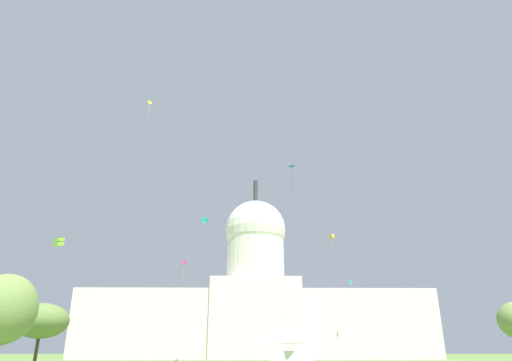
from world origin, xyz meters
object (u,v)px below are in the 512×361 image
object	(u,v)px
kite_lime_low	(59,242)
kite_green_mid	(133,258)
kite_cyan_mid	(351,283)
kite_gold_mid	(332,237)
capitol_building	(255,306)
kite_turquoise_mid	(205,220)
tree_west_far	(5,309)
kite_violet_low	(279,319)
event_tent	(292,351)
kite_yellow_high	(149,104)
tree_west_mid	(41,321)
kite_orange_mid	(237,259)
kite_pink_low	(224,322)
kite_magenta_mid	(184,263)
kite_blue_mid	(293,172)

from	to	relation	value
kite_lime_low	kite_green_mid	world-z (taller)	kite_green_mid
kite_cyan_mid	kite_gold_mid	distance (m)	48.05
capitol_building	kite_turquoise_mid	world-z (taller)	capitol_building
tree_west_far	kite_violet_low	xyz separation A→B (m)	(43.15, 77.55, 3.75)
capitol_building	kite_violet_low	distance (m)	32.99
capitol_building	kite_cyan_mid	distance (m)	39.06
event_tent	kite_yellow_high	xyz separation A→B (m)	(-28.25, 19.06, 50.70)
kite_gold_mid	kite_violet_low	bearing A→B (deg)	-94.60
tree_west_mid	kite_cyan_mid	size ratio (longest dim) A/B	3.56
kite_orange_mid	kite_pink_low	bearing A→B (deg)	92.31
kite_orange_mid	kite_violet_low	bearing A→B (deg)	-2.69
kite_violet_low	kite_lime_low	bearing A→B (deg)	-51.30
kite_violet_low	kite_magenta_mid	distance (m)	55.23
capitol_building	kite_magenta_mid	xyz separation A→B (m)	(-16.00, -81.28, 1.38)
capitol_building	kite_cyan_mid	size ratio (longest dim) A/B	34.99
kite_pink_low	kite_green_mid	bearing A→B (deg)	-126.63
tree_west_far	kite_yellow_high	bearing A→B (deg)	60.57
kite_gold_mid	kite_green_mid	world-z (taller)	kite_green_mid
kite_violet_low	kite_lime_low	world-z (taller)	kite_lime_low
kite_green_mid	kite_lime_low	bearing A→B (deg)	69.95
kite_yellow_high	kite_magenta_mid	distance (m)	35.44
kite_gold_mid	kite_turquoise_mid	bearing A→B (deg)	38.23
kite_violet_low	kite_gold_mid	bearing A→B (deg)	-12.02
kite_turquoise_mid	kite_pink_low	world-z (taller)	kite_turquoise_mid
kite_blue_mid	kite_green_mid	distance (m)	89.88
kite_blue_mid	kite_gold_mid	bearing A→B (deg)	-75.86
capitol_building	kite_lime_low	world-z (taller)	capitol_building
capitol_building	kite_lime_low	size ratio (longest dim) A/B	98.65
kite_green_mid	kite_orange_mid	bearing A→B (deg)	142.19
kite_yellow_high	kite_pink_low	distance (m)	72.46
kite_lime_low	kite_blue_mid	distance (m)	34.00
tree_west_far	kite_blue_mid	world-z (taller)	kite_blue_mid
event_tent	kite_cyan_mid	size ratio (longest dim) A/B	1.83
kite_cyan_mid	kite_turquoise_mid	bearing A→B (deg)	-23.39
capitol_building	kite_magenta_mid	distance (m)	82.85
kite_magenta_mid	kite_yellow_high	bearing A→B (deg)	34.81
capitol_building	kite_yellow_high	xyz separation A→B (m)	(-24.64, -88.46, 34.99)
kite_orange_mid	kite_green_mid	xyz separation A→B (m)	(-33.59, 5.44, 1.27)
tree_west_mid	kite_yellow_high	bearing A→B (deg)	-14.38
kite_magenta_mid	kite_turquoise_mid	bearing A→B (deg)	97.77
kite_orange_mid	kite_lime_low	size ratio (longest dim) A/B	3.15
kite_green_mid	kite_violet_low	bearing A→B (deg)	152.53
tree_west_mid	kite_yellow_high	distance (m)	48.89
tree_west_mid	kite_green_mid	xyz separation A→B (m)	(2.59, 51.38, 22.22)
kite_turquoise_mid	kite_orange_mid	distance (m)	76.61
kite_turquoise_mid	kite_lime_low	size ratio (longest dim) A/B	0.72
kite_cyan_mid	kite_green_mid	size ratio (longest dim) A/B	1.53
kite_yellow_high	kite_blue_mid	xyz separation A→B (m)	(28.72, -22.53, -25.20)
kite_orange_mid	kite_gold_mid	bearing A→B (deg)	-78.98
event_tent	kite_pink_low	size ratio (longest dim) A/B	2.24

